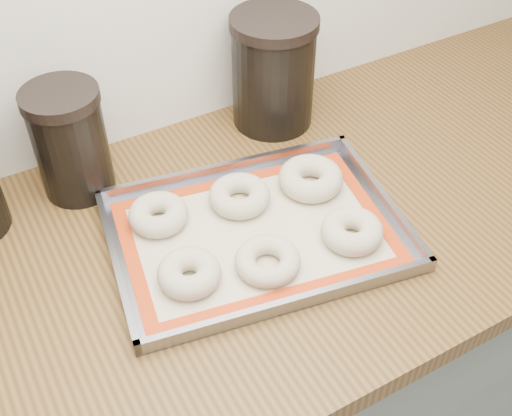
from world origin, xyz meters
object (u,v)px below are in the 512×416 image
bagel_back_right (311,178)px  bagel_back_left (158,215)px  baking_tray (256,232)px  canister_right (273,71)px  bagel_front_left (189,273)px  canister_mid (70,142)px  bagel_front_mid (268,261)px  bagel_front_right (352,231)px  bagel_back_mid (239,196)px

bagel_back_right → bagel_back_left: bearing=169.9°
baking_tray → canister_right: (0.19, 0.26, 0.10)m
bagel_front_left → canister_mid: canister_mid is taller
bagel_front_mid → bagel_front_right: size_ratio=1.02×
bagel_back_right → canister_mid: size_ratio=0.57×
bagel_back_right → canister_right: canister_right is taller
baking_tray → canister_mid: size_ratio=2.63×
bagel_back_left → bagel_back_right: bagel_back_right is taller
bagel_back_left → canister_mid: canister_mid is taller
bagel_back_left → baking_tray: bearing=-38.1°
baking_tray → bagel_back_left: (-0.13, 0.10, 0.02)m
baking_tray → bagel_back_left: size_ratio=5.27×
bagel_front_left → canister_right: bearing=43.4°
canister_mid → canister_right: (0.39, 0.01, 0.01)m
bagel_front_mid → bagel_back_left: bagel_back_left is taller
bagel_back_left → bagel_back_mid: 0.14m
baking_tray → canister_mid: 0.34m
bagel_back_mid → bagel_front_mid: bearing=-102.0°
bagel_front_right → bagel_back_right: bearing=85.0°
baking_tray → canister_right: bearing=54.9°
bagel_front_mid → bagel_back_left: 0.20m
bagel_front_left → bagel_front_mid: 0.12m
bagel_front_left → bagel_front_mid: size_ratio=0.96×
bagel_front_right → canister_mid: canister_mid is taller
bagel_back_mid → bagel_front_left: bearing=-141.9°
bagel_back_left → bagel_back_mid: size_ratio=0.94×
bagel_front_mid → baking_tray: bearing=73.9°
baking_tray → bagel_front_right: bagel_front_right is taller
baking_tray → bagel_front_right: size_ratio=5.20×
baking_tray → bagel_back_left: bearing=141.9°
bagel_back_right → bagel_front_left: bearing=-161.4°
bagel_front_left → canister_mid: size_ratio=0.49×
baking_tray → bagel_front_left: bearing=-163.6°
canister_mid → bagel_front_left: bearing=-76.1°
bagel_front_mid → bagel_front_right: bearing=-5.1°
bagel_front_right → bagel_back_left: bagel_front_right is taller
bagel_back_right → canister_mid: canister_mid is taller
bagel_front_left → canister_mid: (-0.07, 0.29, 0.07)m
bagel_front_left → bagel_front_right: (0.26, -0.05, 0.00)m
bagel_front_mid → canister_right: (0.21, 0.34, 0.09)m
bagel_back_right → canister_mid: (-0.35, 0.20, 0.07)m
bagel_front_left → bagel_back_right: (0.27, 0.09, 0.00)m
bagel_front_right → canister_right: bearing=80.2°
bagel_back_right → canister_right: (0.05, 0.21, 0.09)m
bagel_front_left → bagel_back_mid: bagel_front_left is taller
bagel_front_mid → bagel_back_right: 0.20m
canister_mid → canister_right: canister_right is taller
canister_right → bagel_front_right: bearing=-99.8°
bagel_back_mid → canister_mid: canister_mid is taller
bagel_back_left → bagel_back_right: (0.26, -0.05, 0.00)m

